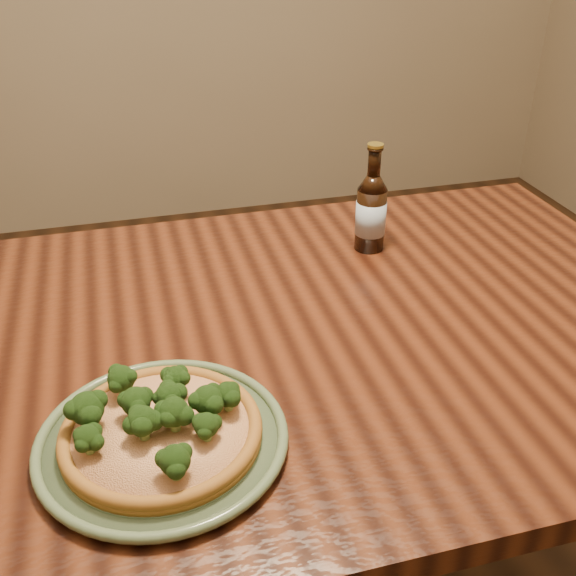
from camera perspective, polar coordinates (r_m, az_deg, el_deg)
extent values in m
cube|color=#461E0F|center=(1.07, -5.88, -5.13)|extent=(1.60, 0.90, 0.04)
cylinder|color=#461E0F|center=(1.80, 16.01, -4.23)|extent=(0.07, 0.07, 0.71)
cylinder|color=#546747|center=(0.88, -10.55, -12.70)|extent=(0.29, 0.29, 0.01)
torus|color=#546747|center=(0.87, -10.60, -12.36)|extent=(0.32, 0.32, 0.01)
torus|color=#546747|center=(0.88, -10.59, -12.41)|extent=(0.25, 0.25, 0.01)
cylinder|color=#975F22|center=(0.87, -10.63, -12.12)|extent=(0.25, 0.25, 0.01)
torus|color=#975F22|center=(0.87, -10.68, -11.73)|extent=(0.25, 0.25, 0.02)
cylinder|color=beige|center=(0.87, -10.68, -11.73)|extent=(0.22, 0.22, 0.01)
sphere|color=#284A17|center=(0.84, -12.21, -10.92)|extent=(0.04, 0.04, 0.04)
sphere|color=#284A17|center=(0.87, -12.76, -9.34)|extent=(0.05, 0.05, 0.04)
sphere|color=#284A17|center=(0.78, -9.56, -14.18)|extent=(0.05, 0.05, 0.04)
sphere|color=#284A17|center=(0.86, -16.66, -9.74)|extent=(0.05, 0.05, 0.04)
sphere|color=#284A17|center=(0.85, -6.84, -9.39)|extent=(0.05, 0.05, 0.04)
sphere|color=#284A17|center=(0.83, -6.93, -11.44)|extent=(0.04, 0.04, 0.03)
sphere|color=#284A17|center=(0.84, -9.64, -10.30)|extent=(0.05, 0.05, 0.04)
sphere|color=#284A17|center=(0.87, -10.04, -8.95)|extent=(0.04, 0.04, 0.03)
sphere|color=#284A17|center=(0.84, -16.63, -12.04)|extent=(0.04, 0.04, 0.03)
sphere|color=#284A17|center=(0.91, -13.94, -7.46)|extent=(0.05, 0.05, 0.04)
sphere|color=#284A17|center=(0.86, -5.13, -8.94)|extent=(0.04, 0.04, 0.03)
sphere|color=#284A17|center=(0.90, -9.52, -7.55)|extent=(0.05, 0.05, 0.03)
cylinder|color=black|center=(1.30, 7.00, 5.79)|extent=(0.06, 0.06, 0.12)
cone|color=black|center=(1.27, 7.21, 8.86)|extent=(0.06, 0.06, 0.03)
cylinder|color=black|center=(1.25, 7.33, 10.59)|extent=(0.02, 0.02, 0.05)
torus|color=black|center=(1.24, 7.41, 11.61)|extent=(0.03, 0.03, 0.00)
cylinder|color=#A58C33|center=(1.24, 7.43, 11.89)|extent=(0.03, 0.03, 0.01)
cylinder|color=#A9B9CB|center=(1.29, 7.01, 5.95)|extent=(0.06, 0.06, 0.07)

